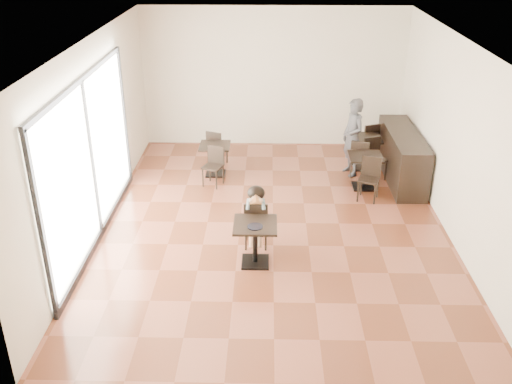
{
  "coord_description": "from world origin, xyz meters",
  "views": [
    {
      "loc": [
        -0.1,
        -8.93,
        4.88
      ],
      "look_at": [
        -0.29,
        -0.82,
        1.0
      ],
      "focal_mm": 40.0,
      "sensor_mm": 36.0,
      "label": 1
    }
  ],
  "objects_px": {
    "cafe_table_back": "(364,153)",
    "chair_left_a": "(217,147)",
    "child_chair": "(256,223)",
    "chair_mid_b": "(369,180)",
    "cafe_table_left": "(215,160)",
    "chair_mid_a": "(361,158)",
    "child_table": "(255,244)",
    "chair_back_b": "(375,159)",
    "cafe_table_mid": "(364,172)",
    "adult_patron": "(353,137)",
    "child": "(256,217)",
    "chair_left_b": "(213,167)",
    "chair_back_a": "(367,141)"
  },
  "relations": [
    {
      "from": "chair_mid_a",
      "to": "chair_back_b",
      "type": "height_order",
      "value": "chair_back_b"
    },
    {
      "from": "cafe_table_back",
      "to": "chair_back_b",
      "type": "height_order",
      "value": "chair_back_b"
    },
    {
      "from": "child_chair",
      "to": "chair_mid_b",
      "type": "distance_m",
      "value": 2.74
    },
    {
      "from": "cafe_table_back",
      "to": "child_table",
      "type": "bearing_deg",
      "value": -120.28
    },
    {
      "from": "cafe_table_mid",
      "to": "adult_patron",
      "type": "bearing_deg",
      "value": 103.79
    },
    {
      "from": "chair_mid_b",
      "to": "chair_left_a",
      "type": "xyz_separation_m",
      "value": [
        -3.03,
        1.69,
        -0.02
      ]
    },
    {
      "from": "child_table",
      "to": "chair_left_a",
      "type": "xyz_separation_m",
      "value": [
        -0.92,
        4.0,
        0.05
      ]
    },
    {
      "from": "child_chair",
      "to": "cafe_table_mid",
      "type": "distance_m",
      "value": 3.12
    },
    {
      "from": "child_chair",
      "to": "chair_left_b",
      "type": "distance_m",
      "value": 2.52
    },
    {
      "from": "child",
      "to": "chair_back_a",
      "type": "distance_m",
      "value": 4.54
    },
    {
      "from": "adult_patron",
      "to": "cafe_table_back",
      "type": "bearing_deg",
      "value": 111.27
    },
    {
      "from": "child_chair",
      "to": "child",
      "type": "bearing_deg",
      "value": -0.0
    },
    {
      "from": "cafe_table_back",
      "to": "chair_mid_b",
      "type": "xyz_separation_m",
      "value": [
        -0.14,
        -1.55,
        0.06
      ]
    },
    {
      "from": "cafe_table_back",
      "to": "chair_mid_b",
      "type": "distance_m",
      "value": 1.56
    },
    {
      "from": "chair_mid_b",
      "to": "chair_left_a",
      "type": "distance_m",
      "value": 3.47
    },
    {
      "from": "child_table",
      "to": "chair_back_a",
      "type": "xyz_separation_m",
      "value": [
        2.39,
        4.4,
        0.08
      ]
    },
    {
      "from": "adult_patron",
      "to": "chair_back_b",
      "type": "xyz_separation_m",
      "value": [
        0.46,
        -0.25,
        -0.39
      ]
    },
    {
      "from": "cafe_table_back",
      "to": "chair_left_a",
      "type": "bearing_deg",
      "value": 177.38
    },
    {
      "from": "child_table",
      "to": "cafe_table_back",
      "type": "distance_m",
      "value": 4.46
    },
    {
      "from": "child_chair",
      "to": "adult_patron",
      "type": "xyz_separation_m",
      "value": [
        1.93,
        3.0,
        0.39
      ]
    },
    {
      "from": "child_chair",
      "to": "cafe_table_back",
      "type": "distance_m",
      "value": 4.0
    },
    {
      "from": "child_chair",
      "to": "chair_mid_b",
      "type": "bearing_deg",
      "value": -140.18
    },
    {
      "from": "child_table",
      "to": "chair_left_b",
      "type": "height_order",
      "value": "chair_left_b"
    },
    {
      "from": "child_table",
      "to": "chair_back_b",
      "type": "height_order",
      "value": "chair_back_b"
    },
    {
      "from": "cafe_table_mid",
      "to": "chair_mid_a",
      "type": "relative_size",
      "value": 0.83
    },
    {
      "from": "chair_mid_b",
      "to": "chair_back_b",
      "type": "relative_size",
      "value": 0.97
    },
    {
      "from": "child_chair",
      "to": "chair_back_b",
      "type": "distance_m",
      "value": 3.65
    },
    {
      "from": "child_chair",
      "to": "cafe_table_back",
      "type": "relative_size",
      "value": 1.19
    },
    {
      "from": "child_table",
      "to": "adult_patron",
      "type": "relative_size",
      "value": 0.43
    },
    {
      "from": "cafe_table_mid",
      "to": "chair_left_a",
      "type": "xyz_separation_m",
      "value": [
        -3.03,
        1.14,
        0.05
      ]
    },
    {
      "from": "chair_back_a",
      "to": "chair_back_b",
      "type": "height_order",
      "value": "same"
    },
    {
      "from": "adult_patron",
      "to": "chair_mid_b",
      "type": "height_order",
      "value": "adult_patron"
    },
    {
      "from": "child_table",
      "to": "cafe_table_left",
      "type": "bearing_deg",
      "value": 104.99
    },
    {
      "from": "cafe_table_mid",
      "to": "chair_left_b",
      "type": "distance_m",
      "value": 3.03
    },
    {
      "from": "child",
      "to": "cafe_table_mid",
      "type": "distance_m",
      "value": 3.13
    },
    {
      "from": "chair_back_b",
      "to": "chair_mid_b",
      "type": "bearing_deg",
      "value": -128.46
    },
    {
      "from": "chair_left_a",
      "to": "cafe_table_mid",
      "type": "bearing_deg",
      "value": -178.85
    },
    {
      "from": "cafe_table_left",
      "to": "chair_back_b",
      "type": "relative_size",
      "value": 0.77
    },
    {
      "from": "child_chair",
      "to": "chair_mid_a",
      "type": "bearing_deg",
      "value": -126.4
    },
    {
      "from": "child",
      "to": "cafe_table_mid",
      "type": "xyz_separation_m",
      "value": [
        2.11,
        2.31,
        -0.19
      ]
    },
    {
      "from": "chair_back_b",
      "to": "cafe_table_left",
      "type": "bearing_deg",
      "value": 155.15
    },
    {
      "from": "chair_left_b",
      "to": "chair_left_a",
      "type": "bearing_deg",
      "value": 111.81
    },
    {
      "from": "cafe_table_left",
      "to": "chair_mid_a",
      "type": "bearing_deg",
      "value": -0.8
    },
    {
      "from": "cafe_table_mid",
      "to": "chair_left_a",
      "type": "relative_size",
      "value": 0.87
    },
    {
      "from": "chair_mid_b",
      "to": "chair_back_b",
      "type": "bearing_deg",
      "value": 92.75
    },
    {
      "from": "adult_patron",
      "to": "chair_back_b",
      "type": "relative_size",
      "value": 1.9
    },
    {
      "from": "chair_left_b",
      "to": "chair_back_a",
      "type": "distance_m",
      "value": 3.64
    },
    {
      "from": "child_table",
      "to": "chair_mid_a",
      "type": "distance_m",
      "value": 4.0
    },
    {
      "from": "child",
      "to": "chair_back_b",
      "type": "distance_m",
      "value": 3.65
    },
    {
      "from": "child",
      "to": "chair_left_b",
      "type": "xyz_separation_m",
      "value": [
        -0.92,
        2.35,
        -0.13
      ]
    }
  ]
}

